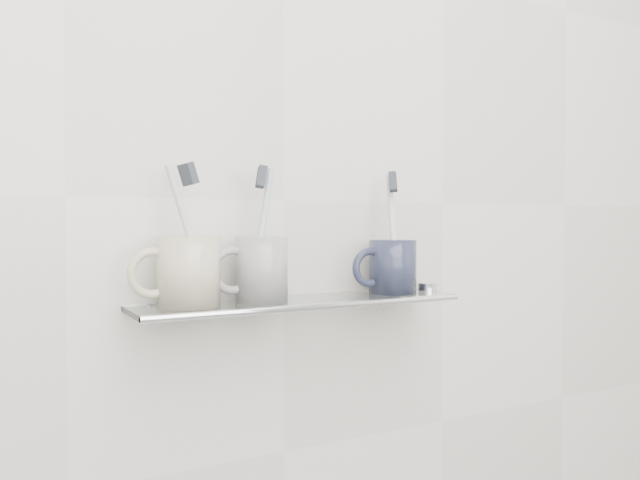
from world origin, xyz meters
TOP-DOWN VIEW (x-y plane):
  - wall_back at (0.00, 1.10)m, footprint 2.50×0.00m
  - shelf_glass at (0.00, 1.04)m, footprint 0.50×0.12m
  - shelf_rail at (0.00, 0.98)m, footprint 0.50×0.01m
  - bracket_left at (-0.21, 1.09)m, footprint 0.02×0.03m
  - bracket_right at (0.21, 1.09)m, footprint 0.02×0.03m
  - mug_left at (-0.17, 1.04)m, footprint 0.11×0.11m
  - mug_left_handle at (-0.22, 1.04)m, footprint 0.07×0.01m
  - toothbrush_left at (-0.17, 1.04)m, footprint 0.07×0.01m
  - bristles_left at (-0.17, 1.04)m, footprint 0.03×0.03m
  - mug_center at (-0.06, 1.04)m, footprint 0.10×0.10m
  - mug_center_handle at (-0.11, 1.04)m, footprint 0.07×0.01m
  - toothbrush_center at (-0.06, 1.04)m, footprint 0.05×0.03m
  - bristles_center at (-0.06, 1.04)m, footprint 0.02×0.03m
  - mug_right at (0.17, 1.04)m, footprint 0.09×0.09m
  - mug_right_handle at (0.12, 1.04)m, footprint 0.06×0.01m
  - toothbrush_right at (0.17, 1.04)m, footprint 0.02×0.05m
  - bristles_right at (0.17, 1.04)m, footprint 0.02×0.03m
  - chrome_cap at (0.24, 1.04)m, footprint 0.03×0.03m

SIDE VIEW (x-z plane):
  - bracket_left at x=-0.21m, z-range 1.08..1.09m
  - bracket_right at x=0.21m, z-range 1.08..1.09m
  - shelf_glass at x=0.00m, z-range 1.09..1.10m
  - shelf_rail at x=0.00m, z-range 1.09..1.10m
  - chrome_cap at x=0.24m, z-range 1.10..1.11m
  - mug_right at x=0.17m, z-range 1.10..1.19m
  - mug_right_handle at x=0.12m, z-range 1.11..1.18m
  - mug_center at x=-0.06m, z-range 1.10..1.19m
  - mug_center_handle at x=-0.11m, z-range 1.11..1.18m
  - mug_left at x=-0.17m, z-range 1.10..1.20m
  - mug_left_handle at x=-0.22m, z-range 1.11..1.18m
  - toothbrush_left at x=-0.17m, z-range 1.11..1.29m
  - toothbrush_center at x=-0.06m, z-range 1.11..1.30m
  - toothbrush_right at x=0.17m, z-range 1.11..1.30m
  - wall_back at x=0.00m, z-range 0.00..2.50m
  - bristles_left at x=-0.17m, z-range 1.26..1.30m
  - bristles_center at x=-0.06m, z-range 1.26..1.30m
  - bristles_right at x=0.17m, z-range 1.26..1.30m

